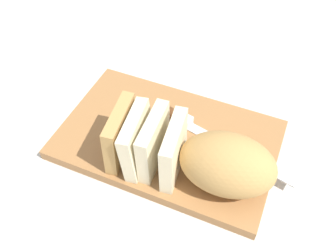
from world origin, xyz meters
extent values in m
plane|color=beige|center=(0.00, 0.00, 0.00)|extent=(3.00, 3.00, 0.00)
cube|color=#9E6B3D|center=(0.00, 0.00, 0.01)|extent=(0.42, 0.26, 0.02)
ellipsoid|color=tan|center=(-0.13, 0.06, 0.08)|extent=(0.17, 0.12, 0.11)
cube|color=beige|center=(-0.04, 0.07, 0.08)|extent=(0.04, 0.11, 0.11)
cube|color=beige|center=(0.00, 0.06, 0.08)|extent=(0.03, 0.11, 0.11)
cube|color=beige|center=(0.03, 0.07, 0.08)|extent=(0.04, 0.11, 0.11)
cube|color=tan|center=(0.06, 0.07, 0.08)|extent=(0.04, 0.11, 0.11)
cube|color=silver|center=(-0.14, -0.02, 0.02)|extent=(0.23, 0.07, 0.00)
cylinder|color=#593319|center=(0.01, -0.05, 0.03)|extent=(0.06, 0.04, 0.02)
cube|color=silver|center=(-0.02, -0.04, 0.03)|extent=(0.02, 0.03, 0.02)
sphere|color=tan|center=(-0.03, 0.05, 0.02)|extent=(0.00, 0.00, 0.00)
sphere|color=tan|center=(-0.10, 0.05, 0.02)|extent=(0.01, 0.01, 0.01)
camera|label=1|loc=(-0.18, 0.41, 0.57)|focal=38.51mm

